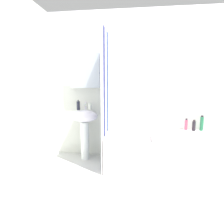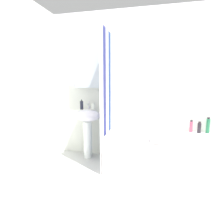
% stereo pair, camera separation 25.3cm
% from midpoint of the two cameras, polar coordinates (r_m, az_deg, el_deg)
% --- Properties ---
extents(ground_plane, '(4.80, 5.60, 0.04)m').
position_cam_midpoint_polar(ground_plane, '(2.19, 10.85, -26.79)').
color(ground_plane, silver).
extents(wall_back_tiled, '(3.60, 0.18, 2.40)m').
position_cam_midpoint_polar(wall_back_tiled, '(3.05, 11.42, 6.69)').
color(wall_back_tiled, white).
rests_on(wall_back_tiled, ground_plane).
extents(wall_left_tiled, '(0.07, 1.81, 2.40)m').
position_cam_midpoint_polar(wall_left_tiled, '(2.66, -24.16, 5.28)').
color(wall_left_tiled, white).
rests_on(wall_left_tiled, ground_plane).
extents(sink, '(0.44, 0.34, 0.82)m').
position_cam_midpoint_polar(sink, '(3.03, -5.32, -3.36)').
color(sink, white).
rests_on(sink, ground_plane).
extents(faucet, '(0.03, 0.12, 0.12)m').
position_cam_midpoint_polar(faucet, '(3.06, -4.91, 2.11)').
color(faucet, silver).
rests_on(faucet, sink).
extents(soap_dispenser, '(0.05, 0.05, 0.16)m').
position_cam_midpoint_polar(soap_dispenser, '(3.01, -7.11, 2.16)').
color(soap_dispenser, '#232535').
rests_on(soap_dispenser, sink).
extents(toothbrush_cup, '(0.06, 0.06, 0.10)m').
position_cam_midpoint_polar(toothbrush_cup, '(3.00, -3.58, 1.80)').
color(toothbrush_cup, silver).
rests_on(toothbrush_cup, sink).
extents(bathtub, '(1.56, 0.73, 0.51)m').
position_cam_midpoint_polar(bathtub, '(2.83, 17.42, -12.07)').
color(bathtub, white).
rests_on(bathtub, ground_plane).
extents(shower_curtain, '(0.01, 0.73, 2.00)m').
position_cam_midpoint_polar(shower_curtain, '(2.70, 1.09, 3.64)').
color(shower_curtain, white).
rests_on(shower_curtain, ground_plane).
extents(lotion_bottle, '(0.05, 0.05, 0.24)m').
position_cam_midpoint_polar(lotion_bottle, '(3.14, 29.88, -3.73)').
color(lotion_bottle, '#287B4E').
rests_on(lotion_bottle, bathtub).
extents(shampoo_bottle, '(0.05, 0.05, 0.17)m').
position_cam_midpoint_polar(shampoo_bottle, '(3.09, 27.77, -4.38)').
color(shampoo_bottle, '#272329').
rests_on(shampoo_bottle, bathtub).
extents(body_wash_bottle, '(0.04, 0.04, 0.19)m').
position_cam_midpoint_polar(body_wash_bottle, '(3.09, 25.67, -4.11)').
color(body_wash_bottle, '#C54A67').
rests_on(body_wash_bottle, bathtub).
extents(towel_folded, '(0.32, 0.24, 0.09)m').
position_cam_midpoint_polar(towel_folded, '(2.49, 18.22, -7.73)').
color(towel_folded, silver).
rests_on(towel_folded, bathtub).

